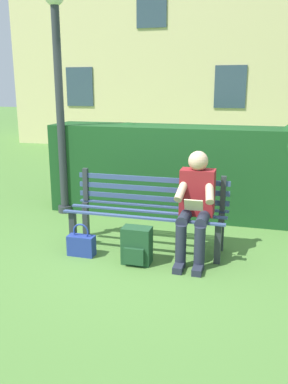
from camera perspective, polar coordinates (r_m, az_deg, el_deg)
The scene contains 8 objects.
ground at distance 4.90m, azimuth 0.32°, elevation -7.94°, with size 60.00×60.00×0.00m, color #517F38.
park_bench at distance 4.82m, azimuth 0.60°, elevation -2.44°, with size 1.88×0.54×0.89m.
person_seated at distance 4.48m, azimuth 7.28°, elevation -1.52°, with size 0.44×0.73×1.20m.
hedge_backdrop at distance 5.98m, azimuth 8.25°, elevation 3.19°, with size 4.51×0.82×1.46m.
building_facade at distance 14.21m, azimuth 2.72°, elevation 20.56°, with size 9.42×3.08×6.69m.
backpack at distance 4.44m, azimuth -1.03°, elevation -7.62°, with size 0.32×0.27×0.41m.
handbag at distance 4.72m, azimuth -8.83°, elevation -7.34°, with size 0.31×0.14×0.38m.
lamp_post at distance 6.10m, azimuth -11.96°, elevation 14.70°, with size 0.28×0.28×3.23m.
Camera 1 is at (-1.19, 4.36, 1.89)m, focal length 37.76 mm.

